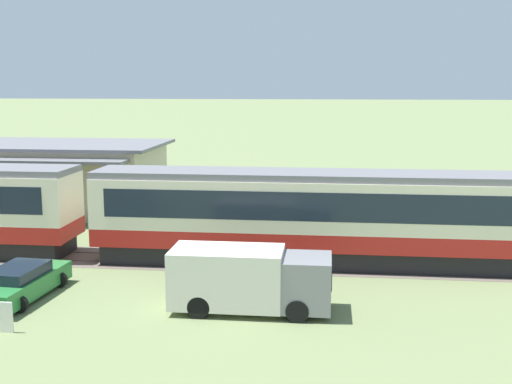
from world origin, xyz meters
The scene contains 5 objects.
ground_plane centered at (0.00, 0.00, 0.00)m, with size 600.00×600.00×0.00m, color #707F51.
passenger_train centered at (-13.29, -0.56, 2.35)m, with size 79.95×3.04×4.24m.
station_building centered at (-20.23, 10.20, 2.20)m, with size 14.81×9.22×4.35m.
parked_car_green centered at (-13.91, -6.53, 0.62)m, with size 2.42×4.90×1.28m.
delivery_truck_grey centered at (-5.09, -6.88, 1.20)m, with size 5.75×2.17×2.27m.
Camera 1 is at (-2.31, -28.84, 8.12)m, focal length 45.00 mm.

